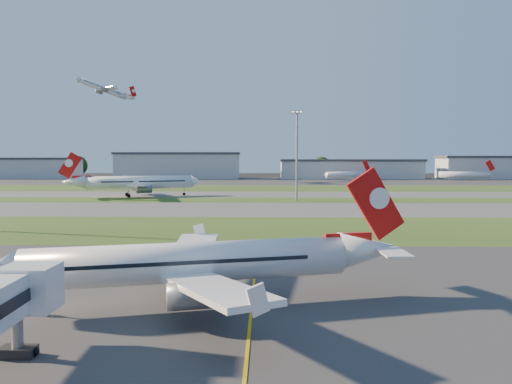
{
  "coord_description": "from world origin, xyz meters",
  "views": [
    {
      "loc": [
        6.2,
        -34.95,
        12.72
      ],
      "look_at": [
        4.59,
        45.37,
        7.0
      ],
      "focal_mm": 35.0,
      "sensor_mm": 36.0,
      "label": 1
    }
  ],
  "objects_px": {
    "mini_jet_near": "(347,174)",
    "light_mast_centre": "(297,149)",
    "airliner_parked": "(195,263)",
    "airliner_taxiing": "(139,183)",
    "mini_jet_far": "(465,174)"
  },
  "relations": [
    {
      "from": "mini_jet_near",
      "to": "light_mast_centre",
      "type": "height_order",
      "value": "light_mast_centre"
    },
    {
      "from": "airliner_parked",
      "to": "airliner_taxiing",
      "type": "relative_size",
      "value": 0.85
    },
    {
      "from": "mini_jet_far",
      "to": "light_mast_centre",
      "type": "distance_m",
      "value": 156.95
    },
    {
      "from": "mini_jet_far",
      "to": "airliner_parked",
      "type": "bearing_deg",
      "value": -112.46
    },
    {
      "from": "light_mast_centre",
      "to": "mini_jet_far",
      "type": "bearing_deg",
      "value": 51.88
    },
    {
      "from": "airliner_parked",
      "to": "airliner_taxiing",
      "type": "height_order",
      "value": "airliner_taxiing"
    },
    {
      "from": "airliner_taxiing",
      "to": "mini_jet_near",
      "type": "bearing_deg",
      "value": -148.56
    },
    {
      "from": "airliner_taxiing",
      "to": "light_mast_centre",
      "type": "relative_size",
      "value": 1.49
    },
    {
      "from": "airliner_parked",
      "to": "mini_jet_far",
      "type": "bearing_deg",
      "value": 48.85
    },
    {
      "from": "mini_jet_far",
      "to": "airliner_taxiing",
      "type": "bearing_deg",
      "value": -139.17
    },
    {
      "from": "airliner_taxiing",
      "to": "mini_jet_near",
      "type": "distance_m",
      "value": 136.36
    },
    {
      "from": "mini_jet_far",
      "to": "light_mast_centre",
      "type": "bearing_deg",
      "value": -124.16
    },
    {
      "from": "airliner_taxiing",
      "to": "mini_jet_far",
      "type": "bearing_deg",
      "value": -164.01
    },
    {
      "from": "mini_jet_near",
      "to": "mini_jet_far",
      "type": "height_order",
      "value": "same"
    },
    {
      "from": "mini_jet_far",
      "to": "light_mast_centre",
      "type": "xyz_separation_m",
      "value": [
        -96.62,
        -123.15,
        11.53
      ]
    }
  ]
}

